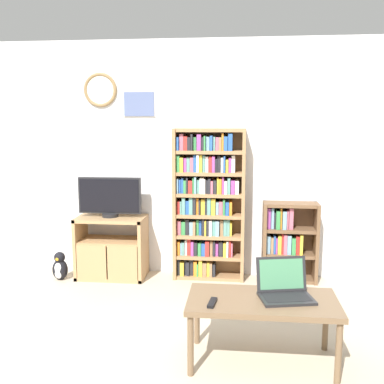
# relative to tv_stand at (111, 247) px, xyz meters

# --- Properties ---
(ground_plane) EXTENTS (18.00, 18.00, 0.00)m
(ground_plane) POSITION_rel_tv_stand_xyz_m (0.93, -1.89, -0.34)
(ground_plane) COLOR #BCAD93
(wall_back) EXTENTS (6.06, 0.09, 2.60)m
(wall_back) POSITION_rel_tv_stand_xyz_m (0.92, 0.28, 0.97)
(wall_back) COLOR silver
(wall_back) RESTS_ON ground_plane
(tv_stand) EXTENTS (0.75, 0.42, 0.68)m
(tv_stand) POSITION_rel_tv_stand_xyz_m (0.00, 0.00, 0.00)
(tv_stand) COLOR tan
(tv_stand) RESTS_ON ground_plane
(television) EXTENTS (0.69, 0.18, 0.44)m
(television) POSITION_rel_tv_stand_xyz_m (-0.01, 0.02, 0.56)
(television) COLOR black
(television) RESTS_ON tv_stand
(bookshelf_tall) EXTENTS (0.77, 0.27, 1.65)m
(bookshelf_tall) POSITION_rel_tv_stand_xyz_m (1.05, 0.11, 0.49)
(bookshelf_tall) COLOR #9E754C
(bookshelf_tall) RESTS_ON ground_plane
(bookshelf_short) EXTENTS (0.59, 0.26, 0.86)m
(bookshelf_short) POSITION_rel_tv_stand_xyz_m (1.92, 0.12, 0.07)
(bookshelf_short) COLOR brown
(bookshelf_short) RESTS_ON ground_plane
(coffee_table) EXTENTS (1.06, 0.54, 0.48)m
(coffee_table) POSITION_rel_tv_stand_xyz_m (1.58, -1.63, 0.09)
(coffee_table) COLOR brown
(coffee_table) RESTS_ON ground_plane
(laptop) EXTENTS (0.42, 0.37, 0.27)m
(laptop) POSITION_rel_tv_stand_xyz_m (1.73, -1.57, 0.20)
(laptop) COLOR #232326
(laptop) RESTS_ON coffee_table
(remote_near_laptop) EXTENTS (0.06, 0.16, 0.02)m
(remote_near_laptop) POSITION_rel_tv_stand_xyz_m (1.23, -1.76, 0.15)
(remote_near_laptop) COLOR black
(remote_near_laptop) RESTS_ON coffee_table
(penguin_figurine) EXTENTS (0.17, 0.15, 0.31)m
(penguin_figurine) POSITION_rel_tv_stand_xyz_m (-0.54, -0.15, -0.20)
(penguin_figurine) COLOR black
(penguin_figurine) RESTS_ON ground_plane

